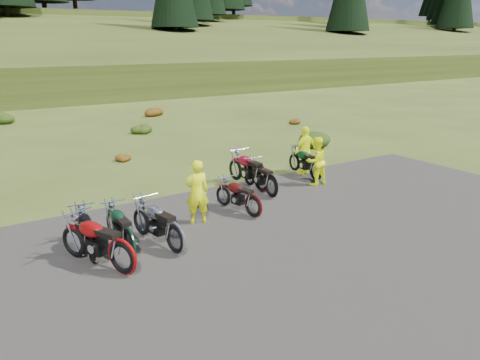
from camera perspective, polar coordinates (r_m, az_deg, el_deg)
ground at (r=12.18m, az=2.05°, el=-6.55°), size 300.00×300.00×0.00m
gravel_pad at (r=10.76m, az=8.23°, el=-10.02°), size 20.00×12.00×0.04m
hill_slope at (r=59.71m, az=-26.96°, el=10.31°), size 300.00×45.97×9.37m
shrub_3 at (r=31.53m, az=-26.98°, el=6.97°), size 1.56×1.56×0.92m
shrub_4 at (r=19.87m, az=-14.25°, el=2.85°), size 0.77×0.77×0.45m
shrub_5 at (r=25.69m, az=-12.01°, el=6.24°), size 1.03×1.03×0.61m
shrub_6 at (r=31.60m, az=-10.59°, el=8.37°), size 1.30×1.30×0.77m
shrub_7 at (r=22.37m, az=9.22°, el=5.28°), size 1.56×1.56×0.92m
shrub_8 at (r=28.23m, az=6.43°, el=7.25°), size 0.77×0.77×0.45m
motorcycle_0 at (r=11.16m, az=-17.51°, el=-9.64°), size 0.90×2.06×1.05m
motorcycle_1 at (r=10.46m, az=-13.96°, el=-11.21°), size 1.67×2.40×1.20m
motorcycle_2 at (r=11.20m, az=-13.16°, el=-9.18°), size 0.69×2.01×1.05m
motorcycle_3 at (r=11.15m, az=-7.79°, el=-9.01°), size 1.11×2.29×1.15m
motorcycle_4 at (r=13.20m, az=1.64°, el=-4.66°), size 0.97×1.98×0.99m
motorcycle_5 at (r=14.88m, az=3.83°, el=-2.19°), size 0.81×2.10×1.08m
motorcycle_6 at (r=15.34m, az=2.64°, el=-1.58°), size 0.81×2.36×1.23m
motorcycle_7 at (r=16.80m, az=9.17°, el=-0.15°), size 0.91×2.13×1.08m
person_middle at (r=12.57m, az=-5.24°, el=-1.58°), size 0.72×0.55×1.76m
person_right_a at (r=16.11m, az=9.26°, el=2.19°), size 0.82×0.64×1.66m
person_right_b at (r=17.39m, az=7.97°, el=3.52°), size 1.09×0.55×1.78m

